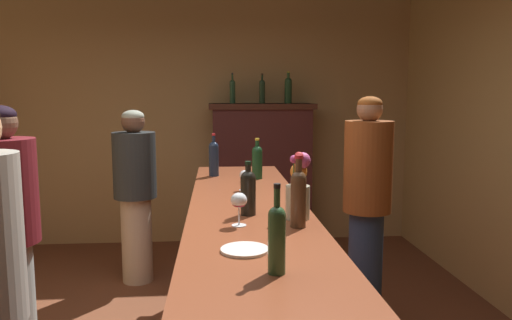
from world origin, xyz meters
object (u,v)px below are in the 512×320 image
flower_arrangement (298,189)px  display_bottle_left (232,90)px  wine_bottle_syrah (214,157)px  wine_bottle_chardonnay (248,190)px  bar_counter (248,298)px  wine_bottle_rose (257,160)px  display_cabinet (261,173)px  bartender (367,205)px  patron_in_navy (7,234)px  wine_bottle_pinot (298,195)px  wine_glass_front (239,202)px  wine_bottle_merlot (277,236)px  patron_tall (135,189)px  display_bottle_center (288,89)px  display_bottle_midleft (262,90)px  cheese_plate (245,250)px  wine_glass_mid (245,177)px

flower_arrangement → display_bottle_left: display_bottle_left is taller
wine_bottle_syrah → wine_bottle_chardonnay: 1.26m
bar_counter → wine_bottle_rose: (0.12, 0.90, 0.67)m
display_cabinet → bartender: bartender is taller
bar_counter → patron_in_navy: (-1.39, 0.20, 0.35)m
display_bottle_left → patron_in_navy: bearing=-119.4°
bar_counter → wine_bottle_pinot: wine_bottle_pinot is taller
wine_bottle_rose → wine_glass_front: 1.32m
wine_bottle_syrah → wine_bottle_rose: wine_bottle_syrah is taller
wine_bottle_chardonnay → wine_bottle_merlot: size_ratio=0.88×
bar_counter → wine_bottle_syrah: size_ratio=9.38×
wine_bottle_chardonnay → patron_in_navy: bearing=164.0°
display_cabinet → wine_bottle_merlot: bearing=-94.4°
flower_arrangement → wine_bottle_merlot: bearing=-105.0°
wine_bottle_pinot → patron_tall: bearing=117.0°
wine_glass_front → display_bottle_center: size_ratio=0.46×
display_bottle_left → patron_tall: size_ratio=0.21×
wine_bottle_merlot → display_bottle_left: bearing=90.4°
bar_counter → display_cabinet: display_cabinet is taller
wine_bottle_rose → display_bottle_center: bearing=74.6°
wine_bottle_syrah → wine_bottle_pinot: size_ratio=0.96×
wine_bottle_pinot → wine_bottle_chardonnay: wine_bottle_pinot is taller
wine_bottle_syrah → display_bottle_left: bearing=83.0°
wine_bottle_merlot → display_bottle_left: (-0.03, 3.70, 0.53)m
display_bottle_center → bartender: bearing=-82.7°
patron_tall → patron_in_navy: patron_in_navy is taller
display_bottle_midleft → patron_tall: size_ratio=0.21×
display_cabinet → flower_arrangement: size_ratio=4.72×
wine_bottle_merlot → display_bottle_center: size_ratio=0.91×
wine_glass_front → patron_tall: (-0.83, 2.13, -0.34)m
cheese_plate → display_bottle_midleft: display_bottle_midleft is taller
wine_glass_front → display_bottle_left: bearing=88.6°
wine_bottle_chardonnay → bar_counter: bearing=86.2°
wine_glass_front → display_bottle_left: display_bottle_left is taller
wine_bottle_syrah → display_bottle_midleft: bearing=72.2°
wine_bottle_merlot → wine_glass_front: wine_bottle_merlot is taller
wine_bottle_rose → wine_glass_mid: (-0.12, -0.44, -0.05)m
wine_bottle_rose → bartender: bartender is taller
wine_bottle_pinot → wine_glass_front: size_ratio=2.13×
flower_arrangement → display_bottle_midleft: size_ratio=1.06×
wine_glass_mid → patron_in_navy: size_ratio=0.08×
wine_glass_mid → flower_arrangement: flower_arrangement is taller
wine_bottle_chardonnay → wine_glass_front: bearing=-105.2°
wine_glass_front → wine_bottle_rose: bearing=81.5°
display_bottle_center → patron_tall: bearing=-148.1°
wine_bottle_pinot → bar_counter: bearing=114.2°
display_bottle_center → wine_bottle_chardonnay: bearing=-102.3°
display_bottle_left → display_bottle_center: 0.61m
wine_bottle_rose → patron_tall: bearing=141.3°
wine_bottle_syrah → wine_glass_mid: 0.63m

